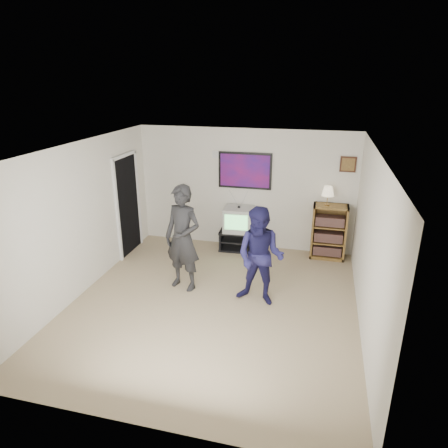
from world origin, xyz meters
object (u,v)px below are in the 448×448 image
at_px(media_stand, 240,240).
at_px(person_tall, 183,238).
at_px(crt_television, 239,219).
at_px(bookshelf, 329,232).
at_px(person_short, 260,257).

height_order(media_stand, person_tall, person_tall).
xyz_separation_m(media_stand, crt_television, (-0.04, 0.00, 0.46)).
bearing_deg(media_stand, bookshelf, -1.57).
bearing_deg(person_short, media_stand, 120.02).
height_order(crt_television, person_short, person_short).
distance_m(crt_television, person_short, 2.12).
bearing_deg(crt_television, person_tall, -111.21).
bearing_deg(bookshelf, person_tall, -142.36).
xyz_separation_m(crt_television, person_short, (0.76, -1.98, 0.13)).
bearing_deg(media_stand, person_tall, -111.92).
height_order(person_tall, person_short, person_tall).
relative_size(crt_television, person_short, 0.37).
distance_m(media_stand, person_short, 2.19).
height_order(media_stand, bookshelf, bookshelf).
distance_m(person_tall, person_short, 1.36).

